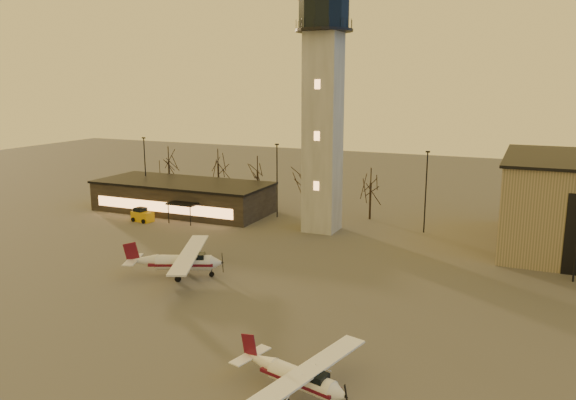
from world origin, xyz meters
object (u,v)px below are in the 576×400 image
Objects in this scene: terminal at (183,196)px; cessna_front at (304,383)px; control_tower at (323,98)px; cessna_rear at (186,265)px; service_cart at (142,216)px.

terminal is 2.44× the size of cessna_front.
control_tower is at bearing 123.22° from cessna_front.
terminal is at bearing 101.56° from cessna_rear.
terminal is at bearing 86.50° from service_cart.
service_cart is (-17.65, 16.03, -0.49)m from cessna_rear.
cessna_rear is 23.85m from service_cart.
cessna_rear reaches higher than cessna_front.
terminal is 2.09× the size of cessna_rear.
cessna_front is 47.46m from service_cart.
terminal is 8.30× the size of service_cart.
control_tower reaches higher than cessna_front.
control_tower is 41.41m from cessna_front.
terminal is 28.44m from cessna_rear.
terminal is 51.56m from cessna_front.
control_tower is 3.13× the size of cessna_front.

